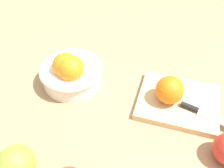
{
  "coord_description": "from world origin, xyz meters",
  "views": [
    {
      "loc": [
        0.04,
        -0.39,
        0.53
      ],
      "look_at": [
        -0.06,
        0.08,
        0.04
      ],
      "focal_mm": 41.16,
      "sensor_mm": 36.0,
      "label": 1
    }
  ],
  "objects_px": {
    "cutting_board": "(178,102)",
    "orange_on_board": "(170,90)",
    "knife": "(202,113)",
    "bowl": "(71,72)",
    "apple_front_left": "(16,164)"
  },
  "relations": [
    {
      "from": "cutting_board",
      "to": "knife",
      "type": "relative_size",
      "value": 1.36
    },
    {
      "from": "cutting_board",
      "to": "orange_on_board",
      "type": "height_order",
      "value": "orange_on_board"
    },
    {
      "from": "apple_front_left",
      "to": "orange_on_board",
      "type": "bearing_deg",
      "value": 40.9
    },
    {
      "from": "bowl",
      "to": "knife",
      "type": "bearing_deg",
      "value": -9.45
    },
    {
      "from": "cutting_board",
      "to": "apple_front_left",
      "type": "distance_m",
      "value": 0.42
    },
    {
      "from": "bowl",
      "to": "orange_on_board",
      "type": "xyz_separation_m",
      "value": [
        0.27,
        -0.03,
        0.01
      ]
    },
    {
      "from": "orange_on_board",
      "to": "bowl",
      "type": "bearing_deg",
      "value": 174.06
    },
    {
      "from": "bowl",
      "to": "apple_front_left",
      "type": "height_order",
      "value": "bowl"
    },
    {
      "from": "knife",
      "to": "apple_front_left",
      "type": "height_order",
      "value": "apple_front_left"
    },
    {
      "from": "knife",
      "to": "bowl",
      "type": "bearing_deg",
      "value": 170.55
    },
    {
      "from": "bowl",
      "to": "apple_front_left",
      "type": "xyz_separation_m",
      "value": [
        -0.02,
        -0.28,
        -0.0
      ]
    },
    {
      "from": "cutting_board",
      "to": "knife",
      "type": "xyz_separation_m",
      "value": [
        0.06,
        -0.04,
        0.01
      ]
    },
    {
      "from": "orange_on_board",
      "to": "cutting_board",
      "type": "bearing_deg",
      "value": 10.45
    },
    {
      "from": "bowl",
      "to": "cutting_board",
      "type": "relative_size",
      "value": 0.84
    },
    {
      "from": "bowl",
      "to": "apple_front_left",
      "type": "bearing_deg",
      "value": -94.82
    }
  ]
}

